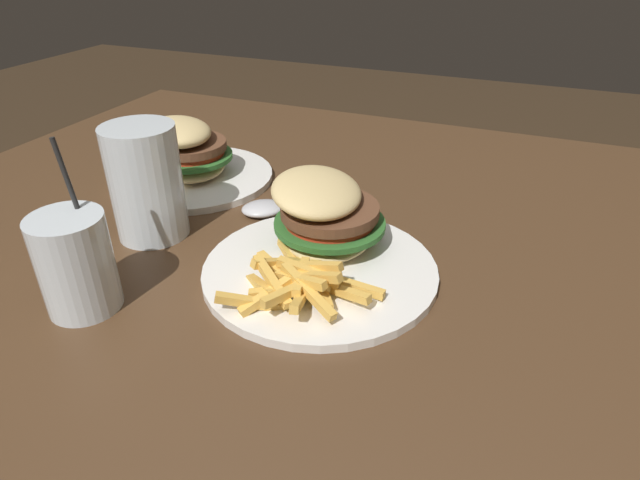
{
  "coord_description": "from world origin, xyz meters",
  "views": [
    {
      "loc": [
        -0.42,
        -0.23,
        1.05
      ],
      "look_at": [
        0.05,
        -0.04,
        0.75
      ],
      "focal_mm": 30.0,
      "sensor_mm": 36.0,
      "label": 1
    }
  ],
  "objects_px": {
    "spoon": "(268,208)",
    "meal_plate_near": "(322,237)",
    "juice_glass": "(77,267)",
    "meal_plate_far": "(189,159)",
    "beer_glass": "(146,184)"
  },
  "relations": [
    {
      "from": "juice_glass",
      "to": "meal_plate_far",
      "type": "relative_size",
      "value": 0.72
    },
    {
      "from": "meal_plate_near",
      "to": "beer_glass",
      "type": "bearing_deg",
      "value": 95.13
    },
    {
      "from": "meal_plate_far",
      "to": "juice_glass",
      "type": "bearing_deg",
      "value": -165.42
    },
    {
      "from": "spoon",
      "to": "meal_plate_far",
      "type": "distance_m",
      "value": 0.17
    },
    {
      "from": "juice_glass",
      "to": "meal_plate_far",
      "type": "xyz_separation_m",
      "value": [
        0.31,
        0.08,
        -0.01
      ]
    },
    {
      "from": "spoon",
      "to": "meal_plate_far",
      "type": "relative_size",
      "value": 0.67
    },
    {
      "from": "meal_plate_near",
      "to": "juice_glass",
      "type": "bearing_deg",
      "value": 131.66
    },
    {
      "from": "beer_glass",
      "to": "spoon",
      "type": "height_order",
      "value": "beer_glass"
    },
    {
      "from": "spoon",
      "to": "juice_glass",
      "type": "bearing_deg",
      "value": 33.21
    },
    {
      "from": "meal_plate_far",
      "to": "beer_glass",
      "type": "bearing_deg",
      "value": -162.28
    },
    {
      "from": "juice_glass",
      "to": "spoon",
      "type": "bearing_deg",
      "value": -17.18
    },
    {
      "from": "spoon",
      "to": "beer_glass",
      "type": "bearing_deg",
      "value": 4.2
    },
    {
      "from": "spoon",
      "to": "meal_plate_near",
      "type": "bearing_deg",
      "value": 103.61
    },
    {
      "from": "meal_plate_far",
      "to": "spoon",
      "type": "bearing_deg",
      "value": -108.25
    },
    {
      "from": "meal_plate_near",
      "to": "spoon",
      "type": "distance_m",
      "value": 0.14
    }
  ]
}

